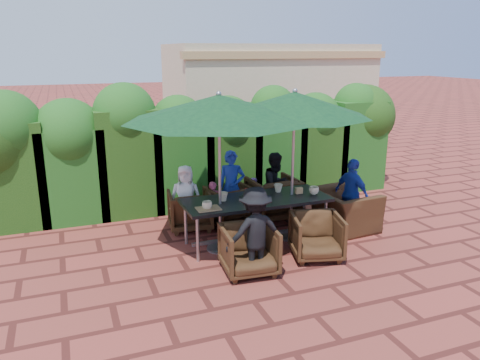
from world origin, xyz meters
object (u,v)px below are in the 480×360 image
object	(u,v)px
umbrella_left	(219,108)
umbrella_right	(295,105)
dining_table	(256,203)
chair_far_right	(273,196)
chair_near_left	(249,248)
chair_near_right	(317,234)
chair_far_mid	(230,203)
chair_end_right	(345,204)
chair_far_left	(190,208)

from	to	relation	value
umbrella_left	umbrella_right	distance (m)	1.25
dining_table	chair_far_right	distance (m)	1.24
umbrella_left	chair_far_right	xyz separation A→B (m)	(1.37, 1.00, -1.78)
chair_near_left	chair_near_right	bearing A→B (deg)	9.77
chair_far_mid	umbrella_left	bearing A→B (deg)	53.95
umbrella_left	chair_end_right	distance (m)	2.90
umbrella_left	chair_near_left	distance (m)	2.05
dining_table	umbrella_left	xyz separation A→B (m)	(-0.62, -0.04, 1.54)
chair_near_right	chair_end_right	distance (m)	1.37
dining_table	chair_end_right	xyz separation A→B (m)	(1.68, 0.03, -0.22)
dining_table	chair_far_left	world-z (taller)	dining_table
chair_far_right	chair_near_left	xyz separation A→B (m)	(-1.25, -1.90, -0.06)
umbrella_left	chair_near_left	size ratio (longest dim) A/B	3.79
chair_far_left	chair_near_left	size ratio (longest dim) A/B	0.99
chair_far_left	umbrella_left	bearing A→B (deg)	108.90
chair_far_right	chair_near_left	size ratio (longest dim) A/B	1.15
chair_far_right	chair_end_right	xyz separation A→B (m)	(0.93, -0.93, 0.03)
umbrella_left	chair_far_mid	xyz separation A→B (m)	(0.52, 1.00, -1.83)
chair_near_left	chair_end_right	world-z (taller)	chair_end_right
umbrella_right	chair_near_right	distance (m)	2.03
umbrella_left	umbrella_right	world-z (taller)	same
chair_far_left	chair_near_right	bearing A→B (deg)	135.95
dining_table	chair_end_right	distance (m)	1.70
umbrella_right	chair_end_right	xyz separation A→B (m)	(1.05, 0.03, -1.75)
chair_far_left	chair_near_right	size ratio (longest dim) A/B	1.00
dining_table	chair_far_right	size ratio (longest dim) A/B	2.73
umbrella_right	chair_far_left	distance (m)	2.55
umbrella_left	chair_far_left	distance (m)	2.13
chair_near_left	chair_far_mid	bearing A→B (deg)	82.73
chair_far_mid	chair_near_right	size ratio (longest dim) A/B	1.04
chair_far_left	chair_far_mid	distance (m)	0.73
umbrella_left	chair_far_left	world-z (taller)	umbrella_left
umbrella_left	umbrella_right	bearing A→B (deg)	2.12
chair_near_left	chair_near_right	world-z (taller)	chair_near_left
chair_near_right	umbrella_left	bearing A→B (deg)	162.47
umbrella_right	chair_far_mid	size ratio (longest dim) A/B	3.20
chair_far_mid	chair_end_right	xyz separation A→B (m)	(1.78, -0.92, 0.07)
chair_far_left	chair_near_left	distance (m)	1.97
umbrella_right	chair_far_right	bearing A→B (deg)	83.26
dining_table	chair_near_right	world-z (taller)	dining_table
chair_far_right	chair_end_right	bearing A→B (deg)	133.39
chair_far_left	chair_near_left	xyz separation A→B (m)	(0.33, -1.94, 0.00)
umbrella_right	chair_near_left	bearing A→B (deg)	-140.15
chair_near_left	chair_end_right	xyz separation A→B (m)	(2.18, 0.97, 0.09)
umbrella_left	chair_end_right	size ratio (longest dim) A/B	2.69
umbrella_left	chair_near_right	xyz separation A→B (m)	(1.25, -0.80, -1.84)
dining_table	chair_far_mid	size ratio (longest dim) A/B	3.05
chair_far_right	chair_far_left	bearing A→B (deg)	-3.32
umbrella_left	chair_near_right	bearing A→B (deg)	-32.51
dining_table	umbrella_right	distance (m)	1.66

